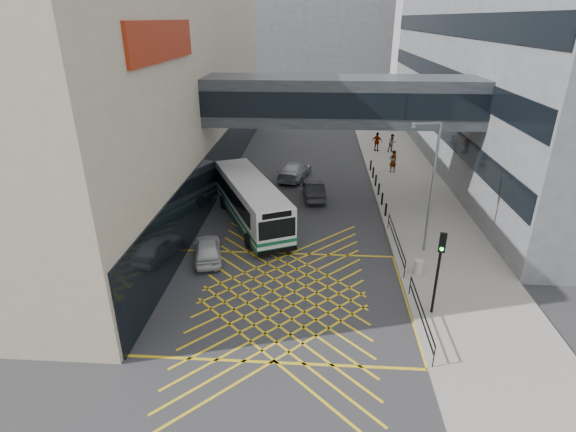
% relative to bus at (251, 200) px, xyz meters
% --- Properties ---
extents(ground, '(120.00, 120.00, 0.00)m').
position_rel_bus_xyz_m(ground, '(2.77, -8.72, -1.57)').
color(ground, '#333335').
extents(building_whsmith, '(24.17, 42.00, 16.00)m').
position_rel_bus_xyz_m(building_whsmith, '(-15.21, 7.27, 6.43)').
color(building_whsmith, '#B6A68C').
rests_on(building_whsmith, ground).
extents(building_far, '(28.00, 16.00, 18.00)m').
position_rel_bus_xyz_m(building_far, '(0.77, 51.28, 7.43)').
color(building_far, slate).
rests_on(building_far, ground).
extents(skybridge, '(20.00, 4.10, 3.00)m').
position_rel_bus_xyz_m(skybridge, '(5.77, 3.28, 5.93)').
color(skybridge, '#2E3338').
rests_on(skybridge, ground).
extents(pavement, '(6.00, 54.00, 0.16)m').
position_rel_bus_xyz_m(pavement, '(11.77, 6.28, -1.49)').
color(pavement, gray).
rests_on(pavement, ground).
extents(box_junction, '(12.00, 9.00, 0.01)m').
position_rel_bus_xyz_m(box_junction, '(2.77, -8.72, -1.56)').
color(box_junction, gold).
rests_on(box_junction, ground).
extents(bus, '(6.46, 10.47, 2.92)m').
position_rel_bus_xyz_m(bus, '(0.00, 0.00, 0.00)').
color(bus, silver).
rests_on(bus, ground).
extents(car_white, '(2.54, 4.27, 1.27)m').
position_rel_bus_xyz_m(car_white, '(-1.73, -5.12, -0.93)').
color(car_white, '#BBBBBD').
rests_on(car_white, ground).
extents(car_dark, '(2.16, 4.45, 1.34)m').
position_rel_bus_xyz_m(car_dark, '(4.10, 4.58, -0.89)').
color(car_dark, black).
rests_on(car_dark, ground).
extents(car_silver, '(3.03, 5.13, 1.50)m').
position_rel_bus_xyz_m(car_silver, '(2.42, 9.14, -0.82)').
color(car_silver, '#9D9EA6').
rests_on(car_silver, ground).
extents(traffic_light, '(0.32, 0.49, 4.11)m').
position_rel_bus_xyz_m(traffic_light, '(9.66, -9.75, 1.27)').
color(traffic_light, black).
rests_on(traffic_light, pavement).
extents(street_lamp, '(1.68, 0.58, 7.44)m').
position_rel_bus_xyz_m(street_lamp, '(10.42, -3.61, 2.83)').
color(street_lamp, slate).
rests_on(street_lamp, pavement).
extents(litter_bin, '(0.46, 0.46, 0.79)m').
position_rel_bus_xyz_m(litter_bin, '(9.72, -6.25, -1.01)').
color(litter_bin, '#ADA89E').
rests_on(litter_bin, pavement).
extents(kerb_railings, '(0.05, 12.54, 1.00)m').
position_rel_bus_xyz_m(kerb_railings, '(8.92, -6.94, -0.69)').
color(kerb_railings, black).
rests_on(kerb_railings, pavement).
extents(bollards, '(0.14, 10.14, 0.90)m').
position_rel_bus_xyz_m(bollards, '(9.02, 6.28, -0.96)').
color(bollards, black).
rests_on(bollards, pavement).
extents(pedestrian_a, '(0.92, 0.81, 1.91)m').
position_rel_bus_xyz_m(pedestrian_a, '(10.86, 10.96, -0.45)').
color(pedestrian_a, gray).
rests_on(pedestrian_a, pavement).
extents(pedestrian_b, '(1.01, 0.83, 1.78)m').
position_rel_bus_xyz_m(pedestrian_b, '(11.74, 17.43, -0.51)').
color(pedestrian_b, gray).
rests_on(pedestrian_b, pavement).
extents(pedestrian_c, '(1.24, 1.00, 1.90)m').
position_rel_bus_xyz_m(pedestrian_c, '(10.26, 17.64, -0.46)').
color(pedestrian_c, gray).
rests_on(pedestrian_c, pavement).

